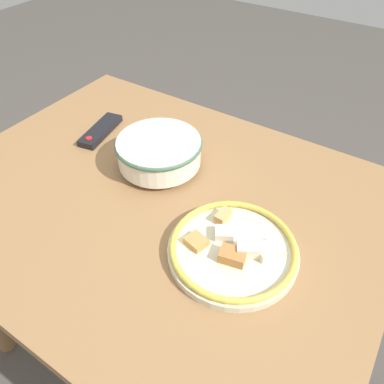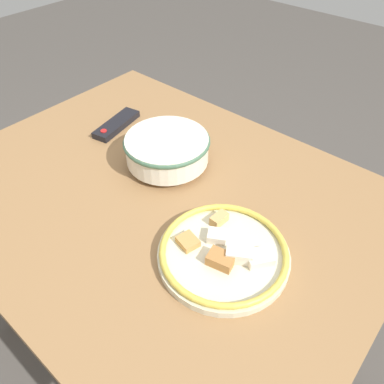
{
  "view_description": "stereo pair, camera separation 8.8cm",
  "coord_description": "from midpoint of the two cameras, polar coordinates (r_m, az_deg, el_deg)",
  "views": [
    {
      "loc": [
        0.46,
        -0.53,
        1.44
      ],
      "look_at": [
        0.1,
        0.02,
        0.82
      ],
      "focal_mm": 35.0,
      "sensor_mm": 36.0,
      "label": 1
    },
    {
      "loc": [
        0.53,
        -0.48,
        1.44
      ],
      "look_at": [
        0.1,
        0.02,
        0.82
      ],
      "focal_mm": 35.0,
      "sensor_mm": 36.0,
      "label": 2
    }
  ],
  "objects": [
    {
      "name": "dining_table",
      "position": [
        1.04,
        -7.65,
        -4.59
      ],
      "size": [
        1.15,
        0.88,
        0.78
      ],
      "color": "olive",
      "rests_on": "ground_plane"
    },
    {
      "name": "tv_remote",
      "position": [
        1.22,
        -15.82,
        8.93
      ],
      "size": [
        0.09,
        0.18,
        0.02
      ],
      "rotation": [
        0.0,
        0.0,
        3.34
      ],
      "color": "black",
      "rests_on": "dining_table"
    },
    {
      "name": "food_plate",
      "position": [
        0.82,
        3.24,
        -8.81
      ],
      "size": [
        0.29,
        0.29,
        0.05
      ],
      "color": "beige",
      "rests_on": "dining_table"
    },
    {
      "name": "noodle_bowl",
      "position": [
        1.02,
        -7.5,
        6.07
      ],
      "size": [
        0.23,
        0.23,
        0.09
      ],
      "color": "silver",
      "rests_on": "dining_table"
    },
    {
      "name": "ground_plane",
      "position": [
        1.6,
        -5.29,
        -21.15
      ],
      "size": [
        8.0,
        8.0,
        0.0
      ],
      "primitive_type": "plane",
      "color": "#4C4742"
    }
  ]
}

